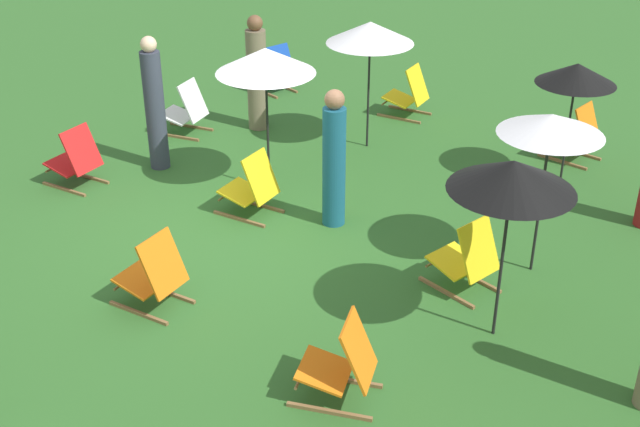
{
  "coord_description": "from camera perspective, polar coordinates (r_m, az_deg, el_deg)",
  "views": [
    {
      "loc": [
        6.86,
        5.44,
        4.81
      ],
      "look_at": [
        0.0,
        1.2,
        0.5
      ],
      "focal_mm": 45.68,
      "sensor_mm": 36.0,
      "label": 1
    }
  ],
  "objects": [
    {
      "name": "ground_plane",
      "position": [
        9.99,
        -5.86,
        -0.82
      ],
      "size": [
        40.0,
        40.0,
        0.0
      ],
      "primitive_type": "plane",
      "color": "#2D6026"
    },
    {
      "name": "deckchair_0",
      "position": [
        11.25,
        -16.77,
        3.62
      ],
      "size": [
        0.5,
        0.78,
        0.83
      ],
      "rotation": [
        0.0,
        0.0,
        0.03
      ],
      "color": "olive",
      "rests_on": "ground"
    },
    {
      "name": "deckchair_1",
      "position": [
        12.1,
        17.52,
        5.25
      ],
      "size": [
        0.6,
        0.83,
        0.83
      ],
      "rotation": [
        0.0,
        0.0,
        -0.18
      ],
      "color": "olive",
      "rests_on": "ground"
    },
    {
      "name": "deckchair_2",
      "position": [
        8.45,
        -11.6,
        -4.26
      ],
      "size": [
        0.5,
        0.77,
        0.83
      ],
      "rotation": [
        0.0,
        0.0,
        0.03
      ],
      "color": "olive",
      "rests_on": "ground"
    },
    {
      "name": "deckchair_3",
      "position": [
        8.68,
        10.21,
        -3.15
      ],
      "size": [
        0.68,
        0.87,
        0.83
      ],
      "rotation": [
        0.0,
        0.0,
        -0.3
      ],
      "color": "olive",
      "rests_on": "ground"
    },
    {
      "name": "deckchair_6",
      "position": [
        14.27,
        -3.17,
        9.95
      ],
      "size": [
        0.68,
        0.87,
        0.83
      ],
      "rotation": [
        0.0,
        0.0,
        -0.3
      ],
      "color": "olive",
      "rests_on": "ground"
    },
    {
      "name": "deckchair_7",
      "position": [
        10.06,
        -4.82,
        1.81
      ],
      "size": [
        0.5,
        0.77,
        0.83
      ],
      "rotation": [
        0.0,
        0.0,
        0.03
      ],
      "color": "olive",
      "rests_on": "ground"
    },
    {
      "name": "deckchair_8",
      "position": [
        13.2,
        6.21,
        8.3
      ],
      "size": [
        0.51,
        0.78,
        0.83
      ],
      "rotation": [
        0.0,
        0.0,
        0.04
      ],
      "color": "olive",
      "rests_on": "ground"
    },
    {
      "name": "deckchair_9",
      "position": [
        12.62,
        -9.39,
        7.13
      ],
      "size": [
        0.59,
        0.83,
        0.83
      ],
      "rotation": [
        0.0,
        0.0,
        0.16
      ],
      "color": "olive",
      "rests_on": "ground"
    },
    {
      "name": "deckchair_10",
      "position": [
        7.11,
        1.54,
        -10.53
      ],
      "size": [
        0.67,
        0.86,
        0.83
      ],
      "rotation": [
        0.0,
        0.0,
        0.29
      ],
      "color": "olive",
      "rests_on": "ground"
    },
    {
      "name": "umbrella_0",
      "position": [
        10.21,
        -3.85,
        10.63
      ],
      "size": [
        1.26,
        1.26,
        1.91
      ],
      "color": "black",
      "rests_on": "ground"
    },
    {
      "name": "umbrella_1",
      "position": [
        11.58,
        3.54,
        12.53
      ],
      "size": [
        1.24,
        1.24,
        1.86
      ],
      "color": "black",
      "rests_on": "ground"
    },
    {
      "name": "umbrella_2",
      "position": [
        10.97,
        17.54,
        9.31
      ],
      "size": [
        1.03,
        1.03,
        1.65
      ],
      "color": "black",
      "rests_on": "ground"
    },
    {
      "name": "umbrella_3",
      "position": [
        7.4,
        13.33,
        2.59
      ],
      "size": [
        1.16,
        1.16,
        1.86
      ],
      "color": "black",
      "rests_on": "ground"
    },
    {
      "name": "umbrella_4",
      "position": [
        8.61,
        15.91,
        6.0
      ],
      "size": [
        1.09,
        1.09,
        1.84
      ],
      "color": "black",
      "rests_on": "ground"
    },
    {
      "name": "person_1",
      "position": [
        9.63,
        0.99,
        3.71
      ],
      "size": [
        0.39,
        0.39,
        1.71
      ],
      "rotation": [
        0.0,
        0.0,
        0.81
      ],
      "color": "#195972",
      "rests_on": "ground"
    },
    {
      "name": "person_2",
      "position": [
        12.55,
        -4.45,
        9.61
      ],
      "size": [
        0.33,
        0.33,
        1.77
      ],
      "rotation": [
        0.0,
        0.0,
        1.67
      ],
      "color": "#72664C",
      "rests_on": "ground"
    },
    {
      "name": "person_4",
      "position": [
        11.34,
        -11.51,
        7.39
      ],
      "size": [
        0.36,
        0.36,
        1.87
      ],
      "rotation": [
        0.0,
        0.0,
        5.11
      ],
      "color": "#333847",
      "rests_on": "ground"
    }
  ]
}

